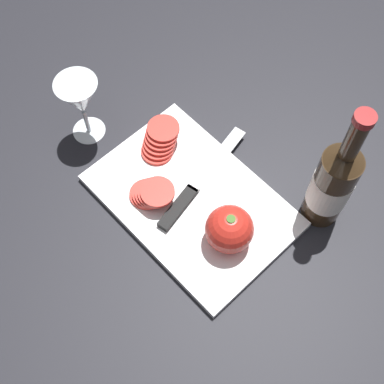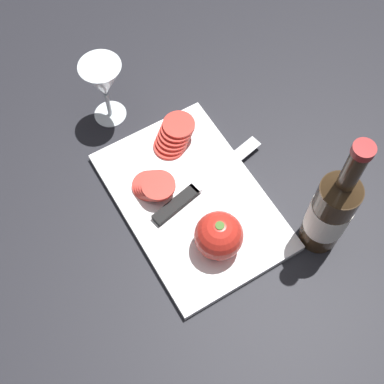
# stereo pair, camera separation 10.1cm
# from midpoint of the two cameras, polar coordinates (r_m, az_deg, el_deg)

# --- Properties ---
(ground_plane) EXTENTS (3.00, 3.00, 0.00)m
(ground_plane) POSITION_cam_midpoint_polar(r_m,az_deg,el_deg) (1.05, 2.15, -1.30)
(ground_plane) COLOR black
(cutting_board) EXTENTS (0.39, 0.26, 0.02)m
(cutting_board) POSITION_cam_midpoint_polar(r_m,az_deg,el_deg) (1.04, 2.76, -1.23)
(cutting_board) COLOR white
(cutting_board) RESTS_ON ground_plane
(wine_bottle) EXTENTS (0.07, 0.07, 0.31)m
(wine_bottle) POSITION_cam_midpoint_polar(r_m,az_deg,el_deg) (0.96, 17.51, -2.24)
(wine_bottle) COLOR #332314
(wine_bottle) RESTS_ON ground_plane
(wine_glass) EXTENTS (0.08, 0.08, 0.16)m
(wine_glass) POSITION_cam_midpoint_polar(r_m,az_deg,el_deg) (1.08, -6.80, 11.30)
(wine_glass) COLOR silver
(wine_glass) RESTS_ON ground_plane
(whole_tomato) EXTENTS (0.09, 0.09, 0.09)m
(whole_tomato) POSITION_cam_midpoint_polar(r_m,az_deg,el_deg) (0.96, 6.02, -4.87)
(whole_tomato) COLOR red
(whole_tomato) RESTS_ON cutting_board
(knife) EXTENTS (0.08, 0.27, 0.01)m
(knife) POSITION_cam_midpoint_polar(r_m,az_deg,el_deg) (1.03, 2.31, -0.65)
(knife) COLOR silver
(knife) RESTS_ON cutting_board
(tomato_slice_stack_near) EXTENTS (0.09, 0.08, 0.04)m
(tomato_slice_stack_near) POSITION_cam_midpoint_polar(r_m,az_deg,el_deg) (1.03, -1.36, 0.43)
(tomato_slice_stack_near) COLOR red
(tomato_slice_stack_near) RESTS_ON cutting_board
(tomato_slice_stack_far) EXTENTS (0.08, 0.10, 0.04)m
(tomato_slice_stack_far) POSITION_cam_midpoint_polar(r_m,az_deg,el_deg) (1.08, 0.74, 5.82)
(tomato_slice_stack_far) COLOR red
(tomato_slice_stack_far) RESTS_ON cutting_board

